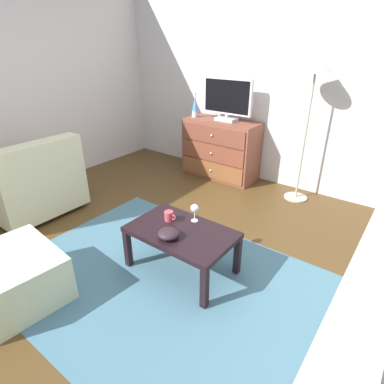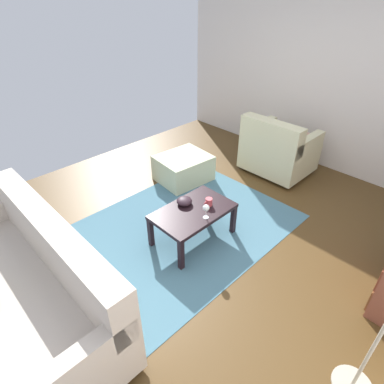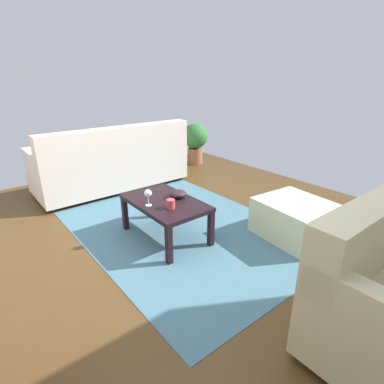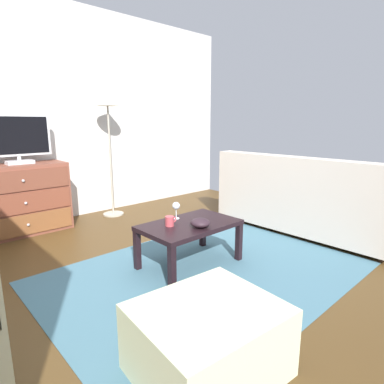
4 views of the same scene
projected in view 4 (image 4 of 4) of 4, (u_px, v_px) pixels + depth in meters
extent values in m
cube|color=#4A3418|center=(174.00, 275.00, 2.75)|extent=(5.47, 5.07, 0.05)
cube|color=beige|center=(59.00, 114.00, 4.09)|extent=(5.47, 0.12, 2.74)
cube|color=#3F6678|center=(207.00, 272.00, 2.73)|extent=(2.60, 1.90, 0.01)
cube|color=brown|center=(19.00, 199.00, 3.65)|extent=(1.03, 0.45, 0.80)
cube|color=brown|center=(28.00, 224.00, 3.53)|extent=(0.97, 0.02, 0.23)
sphere|color=silver|center=(28.00, 225.00, 3.52)|extent=(0.03, 0.03, 0.03)
cube|color=brown|center=(25.00, 203.00, 3.48)|extent=(0.97, 0.02, 0.23)
sphere|color=silver|center=(26.00, 203.00, 3.47)|extent=(0.03, 0.03, 0.03)
cube|color=brown|center=(23.00, 181.00, 3.43)|extent=(0.97, 0.02, 0.23)
sphere|color=silver|center=(23.00, 181.00, 3.41)|extent=(0.03, 0.03, 0.03)
cube|color=silver|center=(20.00, 162.00, 3.61)|extent=(0.28, 0.18, 0.04)
cylinder|color=silver|center=(19.00, 158.00, 3.60)|extent=(0.04, 0.04, 0.05)
cube|color=silver|center=(17.00, 135.00, 3.54)|extent=(0.70, 0.05, 0.46)
cube|color=black|center=(17.00, 135.00, 3.53)|extent=(0.65, 0.01, 0.41)
cube|color=black|center=(137.00, 250.00, 2.76)|extent=(0.05, 0.05, 0.35)
cube|color=black|center=(203.00, 230.00, 3.29)|extent=(0.05, 0.05, 0.35)
cube|color=black|center=(172.00, 268.00, 2.42)|extent=(0.05, 0.05, 0.35)
cube|color=black|center=(239.00, 242.00, 2.95)|extent=(0.05, 0.05, 0.35)
cube|color=black|center=(190.00, 225.00, 2.82)|extent=(0.86, 0.54, 0.04)
cylinder|color=silver|center=(176.00, 218.00, 2.94)|extent=(0.06, 0.06, 0.00)
cylinder|color=silver|center=(176.00, 213.00, 2.93)|extent=(0.01, 0.01, 0.09)
sphere|color=silver|center=(176.00, 206.00, 2.92)|extent=(0.07, 0.07, 0.07)
cylinder|color=#B54149|center=(170.00, 221.00, 2.72)|extent=(0.08, 0.08, 0.08)
torus|color=#B54149|center=(174.00, 219.00, 2.76)|extent=(0.05, 0.01, 0.05)
ellipsoid|color=black|center=(200.00, 223.00, 2.69)|extent=(0.17, 0.17, 0.08)
cylinder|color=#332319|center=(257.00, 207.00, 4.75)|extent=(0.05, 0.05, 0.05)
cylinder|color=#332319|center=(381.00, 259.00, 2.94)|extent=(0.05, 0.05, 0.05)
cylinder|color=#332319|center=(227.00, 216.00, 4.29)|extent=(0.05, 0.05, 0.05)
cube|color=beige|center=(306.00, 209.00, 3.80)|extent=(0.85, 2.04, 0.39)
cube|color=beige|center=(294.00, 177.00, 3.49)|extent=(0.20, 2.04, 0.45)
cube|color=beige|center=(243.00, 175.00, 4.43)|extent=(0.81, 0.12, 0.20)
cylinder|color=#717558|center=(320.00, 184.00, 3.91)|extent=(0.16, 0.40, 0.16)
cube|color=beige|center=(208.00, 340.00, 1.61)|extent=(0.75, 0.66, 0.37)
cylinder|color=#A59E8C|center=(113.00, 214.00, 4.45)|extent=(0.28, 0.28, 0.02)
cylinder|color=#A59E8C|center=(111.00, 161.00, 4.30)|extent=(0.02, 0.02, 1.45)
cone|color=silver|center=(107.00, 99.00, 4.12)|extent=(0.32, 0.32, 0.18)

